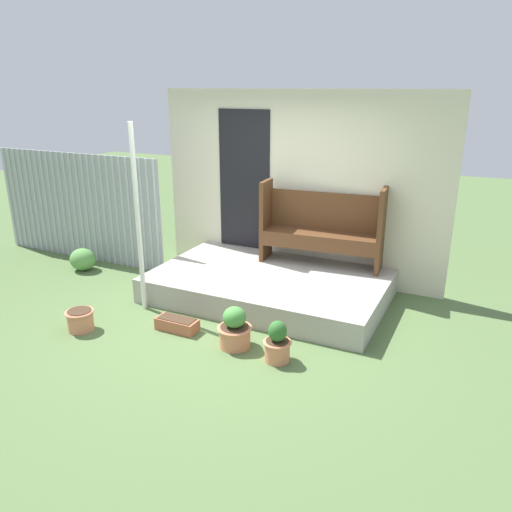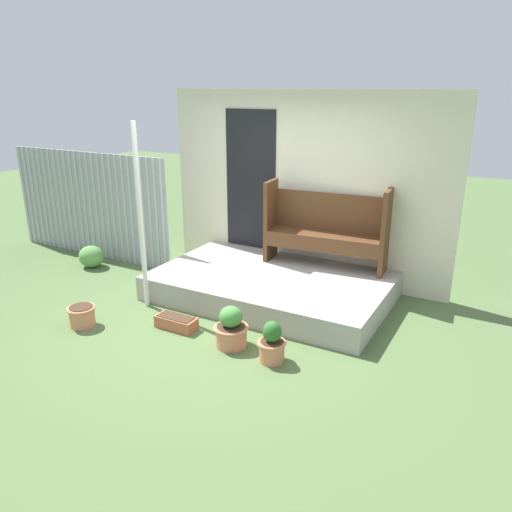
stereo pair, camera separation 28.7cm
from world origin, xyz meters
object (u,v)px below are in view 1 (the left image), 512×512
object	(u,v)px
flower_pot_right	(277,344)
shrub_by_fence	(83,259)
support_post	(138,220)
bench	(322,225)
flower_pot_left	(80,319)
flower_pot_middle	(235,330)
planter_box_rect	(177,324)

from	to	relation	value
flower_pot_right	shrub_by_fence	size ratio (longest dim) A/B	1.12
support_post	flower_pot_right	distance (m)	2.25
bench	flower_pot_left	world-z (taller)	bench
support_post	flower_pot_right	bearing A→B (deg)	-12.44
shrub_by_fence	flower_pot_middle	bearing A→B (deg)	-18.65
bench	shrub_by_fence	bearing A→B (deg)	-168.83
bench	flower_pot_left	distance (m)	3.26
flower_pot_right	flower_pot_middle	bearing A→B (deg)	172.23
flower_pot_middle	flower_pot_right	distance (m)	0.53
flower_pot_middle	planter_box_rect	world-z (taller)	flower_pot_middle
flower_pot_left	flower_pot_right	size ratio (longest dim) A/B	0.74
support_post	flower_pot_left	world-z (taller)	support_post
flower_pot_right	bench	bearing A→B (deg)	97.42
flower_pot_middle	flower_pot_left	bearing A→B (deg)	-166.32
bench	flower_pot_right	size ratio (longest dim) A/B	3.78
flower_pot_middle	planter_box_rect	xyz separation A→B (m)	(-0.76, 0.04, -0.12)
support_post	flower_pot_left	size ratio (longest dim) A/B	6.94
support_post	shrub_by_fence	size ratio (longest dim) A/B	5.78
flower_pot_left	shrub_by_fence	size ratio (longest dim) A/B	0.83
bench	flower_pot_right	xyz separation A→B (m)	(0.27, -2.11, -0.68)
flower_pot_right	shrub_by_fence	distance (m)	3.84
support_post	bench	bearing A→B (deg)	44.11
support_post	bench	world-z (taller)	support_post
flower_pot_left	shrub_by_fence	distance (m)	2.04
flower_pot_middle	flower_pot_right	world-z (taller)	flower_pot_middle
flower_pot_middle	planter_box_rect	bearing A→B (deg)	176.89
flower_pot_right	shrub_by_fence	world-z (taller)	flower_pot_right
flower_pot_right	support_post	bearing A→B (deg)	167.56
bench	flower_pot_middle	world-z (taller)	bench
bench	shrub_by_fence	xyz separation A→B (m)	(-3.40, -0.98, -0.70)
flower_pot_left	planter_box_rect	xyz separation A→B (m)	(0.99, 0.47, -0.06)
planter_box_rect	shrub_by_fence	size ratio (longest dim) A/B	1.24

